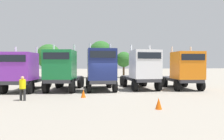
{
  "coord_description": "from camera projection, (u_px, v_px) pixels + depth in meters",
  "views": [
    {
      "loc": [
        -1.88,
        -16.28,
        2.37
      ],
      "look_at": [
        0.83,
        2.63,
        1.86
      ],
      "focal_mm": 31.79,
      "sensor_mm": 36.0,
      "label": 1
    }
  ],
  "objects": [
    {
      "name": "ground",
      "position": [
        107.0,
        93.0,
        16.44
      ],
      "size": [
        200.0,
        200.0,
        0.0
      ],
      "primitive_type": "plane",
      "color": "gray"
    },
    {
      "name": "semi_truck_purple",
      "position": [
        23.0,
        71.0,
        17.28
      ],
      "size": [
        3.32,
        6.35,
        3.99
      ],
      "rotation": [
        0.0,
        0.0,
        -1.71
      ],
      "color": "#333338",
      "rests_on": "ground"
    },
    {
      "name": "semi_truck_green",
      "position": [
        62.0,
        70.0,
        17.58
      ],
      "size": [
        3.44,
        6.26,
        4.2
      ],
      "rotation": [
        0.0,
        0.0,
        -1.73
      ],
      "color": "#333338",
      "rests_on": "ground"
    },
    {
      "name": "semi_truck_navy",
      "position": [
        101.0,
        69.0,
        17.8
      ],
      "size": [
        2.61,
        5.69,
        4.34
      ],
      "rotation": [
        0.0,
        0.0,
        -1.56
      ],
      "color": "#333338",
      "rests_on": "ground"
    },
    {
      "name": "semi_truck_white",
      "position": [
        143.0,
        69.0,
        18.82
      ],
      "size": [
        2.74,
        6.32,
        4.29
      ],
      "rotation": [
        0.0,
        0.0,
        -1.54
      ],
      "color": "#333338",
      "rests_on": "ground"
    },
    {
      "name": "semi_truck_orange",
      "position": [
        184.0,
        70.0,
        18.81
      ],
      "size": [
        2.89,
        5.8,
        4.15
      ],
      "rotation": [
        0.0,
        0.0,
        -1.63
      ],
      "color": "#333338",
      "rests_on": "ground"
    },
    {
      "name": "visitor_in_hivis",
      "position": [
        23.0,
        87.0,
        13.05
      ],
      "size": [
        0.52,
        0.52,
        1.61
      ],
      "rotation": [
        0.0,
        0.0,
        4.34
      ],
      "color": "#2B2B2B",
      "rests_on": "ground"
    },
    {
      "name": "traffic_cone_near",
      "position": [
        83.0,
        94.0,
        14.28
      ],
      "size": [
        0.36,
        0.36,
        0.58
      ],
      "primitive_type": "cone",
      "color": "#F2590C",
      "rests_on": "ground"
    },
    {
      "name": "traffic_cone_mid",
      "position": [
        159.0,
        104.0,
        10.53
      ],
      "size": [
        0.36,
        0.36,
        0.61
      ],
      "primitive_type": "cone",
      "color": "#F2590C",
      "rests_on": "ground"
    },
    {
      "name": "oak_far_left",
      "position": [
        49.0,
        57.0,
        33.54
      ],
      "size": [
        4.18,
        4.18,
        5.84
      ],
      "color": "#4C3823",
      "rests_on": "ground"
    },
    {
      "name": "oak_far_centre",
      "position": [
        101.0,
        53.0,
        35.29
      ],
      "size": [
        4.22,
        4.22,
        6.6
      ],
      "color": "#4C3823",
      "rests_on": "ground"
    },
    {
      "name": "oak_far_right",
      "position": [
        124.0,
        60.0,
        36.22
      ],
      "size": [
        2.81,
        2.81,
        4.74
      ],
      "color": "#4C3823",
      "rests_on": "ground"
    }
  ]
}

